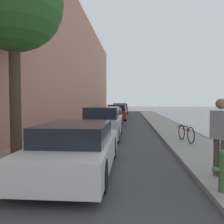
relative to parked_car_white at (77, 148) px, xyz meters
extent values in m
plane|color=#3D3D3F|center=(0.92, 10.01, -0.61)|extent=(120.00, 120.00, 0.00)
cube|color=gray|center=(-1.98, 10.01, -0.55)|extent=(2.00, 52.00, 0.12)
cube|color=gray|center=(3.82, 10.01, -0.55)|extent=(2.00, 52.00, 0.12)
cube|color=tan|center=(-3.33, 10.01, 4.48)|extent=(0.70, 52.00, 10.17)
cylinder|color=black|center=(-0.79, 1.42, -0.27)|extent=(0.22, 0.68, 0.68)
cylinder|color=black|center=(0.79, 1.42, -0.27)|extent=(0.22, 0.68, 0.68)
cylinder|color=black|center=(-0.79, -1.34, -0.27)|extent=(0.22, 0.68, 0.68)
cylinder|color=black|center=(0.79, -1.34, -0.27)|extent=(0.22, 0.68, 0.68)
cube|color=silver|center=(0.00, 0.04, -0.12)|extent=(1.79, 4.45, 0.61)
cube|color=black|center=(0.00, -0.14, 0.41)|extent=(1.58, 2.32, 0.45)
cylinder|color=black|center=(-0.74, 6.99, -0.26)|extent=(0.22, 0.70, 0.70)
cylinder|color=black|center=(0.77, 6.99, -0.26)|extent=(0.22, 0.70, 0.70)
cylinder|color=black|center=(-0.74, 4.20, -0.26)|extent=(0.22, 0.70, 0.70)
cylinder|color=black|center=(0.77, 4.20, -0.26)|extent=(0.22, 0.70, 0.70)
cube|color=silver|center=(0.01, 5.59, -0.03)|extent=(1.72, 4.49, 0.78)
cube|color=black|center=(0.01, 5.41, 0.63)|extent=(1.51, 2.34, 0.53)
cylinder|color=black|center=(-0.84, 12.20, -0.28)|extent=(0.22, 0.65, 0.65)
cylinder|color=black|center=(0.67, 12.20, -0.28)|extent=(0.22, 0.65, 0.65)
cylinder|color=black|center=(-0.84, 9.64, -0.28)|extent=(0.22, 0.65, 0.65)
cylinder|color=black|center=(0.67, 9.64, -0.28)|extent=(0.22, 0.65, 0.65)
cube|color=black|center=(-0.08, 10.92, -0.13)|extent=(1.72, 4.13, 0.61)
cube|color=black|center=(-0.08, 10.76, 0.41)|extent=(1.51, 2.15, 0.47)
cylinder|color=black|center=(-0.74, 17.81, -0.29)|extent=(0.22, 0.63, 0.63)
cylinder|color=black|center=(0.87, 17.81, -0.29)|extent=(0.22, 0.63, 0.63)
cylinder|color=black|center=(-0.74, 15.36, -0.29)|extent=(0.22, 0.63, 0.63)
cylinder|color=black|center=(0.87, 15.36, -0.29)|extent=(0.22, 0.63, 0.63)
cube|color=maroon|center=(0.06, 16.58, -0.09)|extent=(1.83, 3.94, 0.68)
cube|color=black|center=(0.06, 16.43, 0.54)|extent=(1.61, 2.05, 0.59)
cylinder|color=black|center=(-0.69, 24.05, -0.25)|extent=(0.22, 0.71, 0.71)
cylinder|color=black|center=(0.79, 24.05, -0.25)|extent=(0.22, 0.71, 0.71)
cylinder|color=black|center=(-0.69, 21.22, -0.25)|extent=(0.22, 0.71, 0.71)
cylinder|color=black|center=(0.79, 21.22, -0.25)|extent=(0.22, 0.71, 0.71)
cube|color=navy|center=(0.05, 22.63, -0.03)|extent=(1.67, 4.58, 0.76)
cube|color=black|center=(0.05, 22.45, 0.63)|extent=(1.47, 2.38, 0.57)
cylinder|color=black|center=(-0.68, 29.64, -0.30)|extent=(0.22, 0.62, 0.62)
cylinder|color=black|center=(0.88, 29.64, -0.30)|extent=(0.22, 0.62, 0.62)
cylinder|color=black|center=(-0.68, 27.08, -0.30)|extent=(0.22, 0.62, 0.62)
cylinder|color=black|center=(0.88, 27.08, -0.30)|extent=(0.22, 0.62, 0.62)
cube|color=slate|center=(0.10, 28.36, -0.09)|extent=(1.78, 4.12, 0.69)
cube|color=black|center=(0.10, 28.20, 0.53)|extent=(1.57, 2.14, 0.56)
cylinder|color=#423323|center=(-2.17, 1.10, 1.44)|extent=(0.34, 0.34, 3.86)
sphere|color=#2D6028|center=(-2.17, 1.10, 4.20)|extent=(3.00, 3.00, 3.00)
cylinder|color=#47703D|center=(3.09, -1.42, -0.15)|extent=(0.20, 0.20, 0.67)
cylinder|color=#47703D|center=(2.94, -1.42, -0.07)|extent=(0.13, 0.08, 0.08)
cylinder|color=#4C473D|center=(3.38, -0.61, -0.07)|extent=(0.18, 0.18, 0.84)
cylinder|color=#4C473D|center=(3.28, -0.46, -0.07)|extent=(0.18, 0.18, 0.84)
cube|color=#999EA3|center=(3.33, -0.54, 0.66)|extent=(0.40, 0.45, 0.63)
sphere|color=#8E664C|center=(3.33, -0.54, 1.13)|extent=(0.23, 0.23, 0.23)
torus|color=black|center=(3.57, 4.47, -0.16)|extent=(0.15, 0.66, 0.66)
torus|color=black|center=(3.73, 3.52, -0.16)|extent=(0.15, 0.66, 0.66)
cube|color=maroon|center=(3.65, 3.99, -0.01)|extent=(0.17, 0.80, 0.04)
cylinder|color=maroon|center=(3.68, 3.82, 0.08)|extent=(0.04, 0.04, 0.18)
cube|color=black|center=(3.59, 4.39, 0.11)|extent=(0.44, 0.11, 0.04)
camera|label=1|loc=(1.36, -5.79, 1.19)|focal=37.32mm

